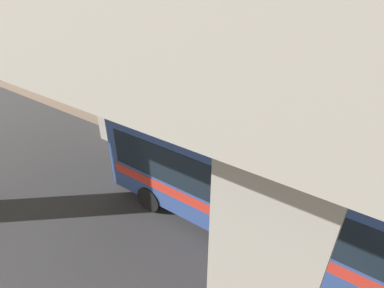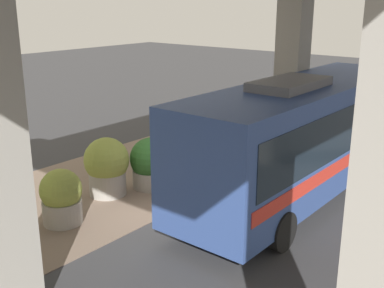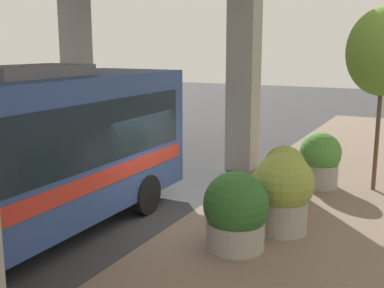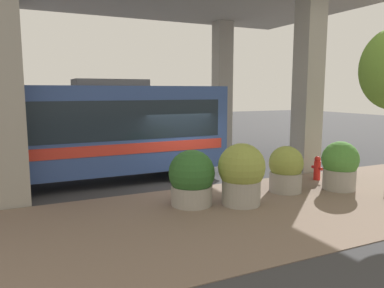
{
  "view_description": "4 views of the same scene",
  "coord_description": "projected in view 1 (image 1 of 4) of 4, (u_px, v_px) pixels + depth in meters",
  "views": [
    {
      "loc": [
        9.5,
        5.96,
        7.75
      ],
      "look_at": [
        -0.08,
        -0.77,
        0.9
      ],
      "focal_mm": 28.0,
      "sensor_mm": 36.0,
      "label": 1
    },
    {
      "loc": [
        8.39,
        -9.56,
        5.82
      ],
      "look_at": [
        1.13,
        -0.71,
        2.36
      ],
      "focal_mm": 45.0,
      "sensor_mm": 36.0,
      "label": 2
    },
    {
      "loc": [
        -5.23,
        9.52,
        4.12
      ],
      "look_at": [
        0.04,
        -0.83,
        1.75
      ],
      "focal_mm": 45.0,
      "sensor_mm": 36.0,
      "label": 3
    },
    {
      "loc": [
        -11.39,
        5.3,
        3.33
      ],
      "look_at": [
        0.97,
        -0.51,
        1.37
      ],
      "focal_mm": 35.0,
      "sensor_mm": 36.0,
      "label": 4
    }
  ],
  "objects": [
    {
      "name": "planter_front",
      "position": [
        182.0,
        123.0,
        15.78
      ],
      "size": [
        1.12,
        1.12,
        1.54
      ],
      "color": "#9E998E",
      "rests_on": "ground"
    },
    {
      "name": "planter_back",
      "position": [
        222.0,
        126.0,
        15.06
      ],
      "size": [
        1.38,
        1.38,
        1.83
      ],
      "color": "#9E998E",
      "rests_on": "ground"
    },
    {
      "name": "sidewalk_strip",
      "position": [
        236.0,
        140.0,
        15.7
      ],
      "size": [
        6.0,
        40.0,
        0.02
      ],
      "color": "#7A6656",
      "rests_on": "ground"
    },
    {
      "name": "street_tree_near",
      "position": [
        171.0,
        48.0,
        16.71
      ],
      "size": [
        2.02,
        2.02,
        5.18
      ],
      "color": "brown",
      "rests_on": "ground"
    },
    {
      "name": "ground_plane",
      "position": [
        205.0,
        167.0,
        13.58
      ],
      "size": [
        80.0,
        80.0,
        0.0
      ],
      "primitive_type": "plane",
      "color": "#38383A",
      "rests_on": "ground"
    },
    {
      "name": "planter_extra",
      "position": [
        162.0,
        110.0,
        17.03
      ],
      "size": [
        1.22,
        1.22,
        1.65
      ],
      "color": "#9E998E",
      "rests_on": "ground"
    },
    {
      "name": "planter_middle",
      "position": [
        240.0,
        141.0,
        14.06
      ],
      "size": [
        1.35,
        1.35,
        1.64
      ],
      "color": "#9E998E",
      "rests_on": "ground"
    },
    {
      "name": "overpass",
      "position": [
        122.0,
        16.0,
        7.34
      ],
      "size": [
        9.4,
        19.0,
        7.75
      ],
      "color": "#9E998E",
      "rests_on": "ground"
    },
    {
      "name": "fire_hydrant",
      "position": [
        142.0,
        123.0,
        16.42
      ],
      "size": [
        0.5,
        0.24,
        0.91
      ],
      "color": "red",
      "rests_on": "ground"
    },
    {
      "name": "bus",
      "position": [
        253.0,
        180.0,
        9.42
      ],
      "size": [
        2.76,
        10.3,
        3.73
      ],
      "color": "#334C8C",
      "rests_on": "ground"
    }
  ]
}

